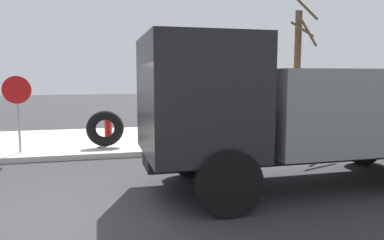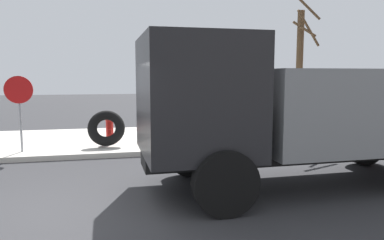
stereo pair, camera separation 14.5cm
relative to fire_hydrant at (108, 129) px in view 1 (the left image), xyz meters
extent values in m
plane|color=#2D2D30|center=(-0.74, -5.50, -0.63)|extent=(80.00, 80.00, 0.00)
cube|color=#BCB7AD|center=(-0.74, 1.00, -0.55)|extent=(36.00, 5.00, 0.15)
cylinder|color=red|center=(0.00, 0.01, -0.13)|extent=(0.23, 0.23, 0.69)
sphere|color=red|center=(0.00, 0.01, 0.28)|extent=(0.26, 0.26, 0.26)
cylinder|color=red|center=(0.00, -0.20, -0.05)|extent=(0.10, 0.18, 0.10)
cylinder|color=red|center=(0.00, 0.22, -0.05)|extent=(0.10, 0.18, 0.10)
cylinder|color=red|center=(0.00, -0.20, -0.13)|extent=(0.12, 0.18, 0.12)
torus|color=black|center=(-0.09, -0.52, 0.09)|extent=(1.13, 0.75, 1.12)
cylinder|color=gray|center=(-2.42, -0.76, 0.59)|extent=(0.06, 0.06, 2.12)
cylinder|color=red|center=(-2.42, -0.80, 1.27)|extent=(0.76, 0.02, 0.76)
cube|color=slate|center=(5.22, -4.89, 0.97)|extent=(4.84, 2.58, 1.60)
cube|color=black|center=(1.62, -4.95, 1.27)|extent=(2.04, 2.53, 2.20)
cube|color=black|center=(4.12, -4.91, 0.04)|extent=(7.01, 1.02, 0.24)
cylinder|color=black|center=(1.84, -6.20, -0.08)|extent=(1.11, 0.32, 1.10)
cylinder|color=black|center=(1.80, -3.70, -0.08)|extent=(1.11, 0.32, 1.10)
cylinder|color=black|center=(6.40, -3.62, -0.08)|extent=(1.11, 0.32, 1.10)
cylinder|color=#4C3823|center=(6.52, 0.10, 1.70)|extent=(0.23, 0.23, 4.35)
cylinder|color=#4C3823|center=(6.45, -0.37, 3.94)|extent=(1.00, 0.25, 0.92)
cylinder|color=#4C3823|center=(6.57, -0.33, 3.23)|extent=(0.93, 0.19, 1.18)
cylinder|color=#4C3823|center=(6.45, -0.28, 3.20)|extent=(0.82, 0.23, 0.54)
camera|label=1|loc=(-0.06, -11.65, 1.66)|focal=34.23mm
camera|label=2|loc=(0.08, -11.69, 1.66)|focal=34.23mm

